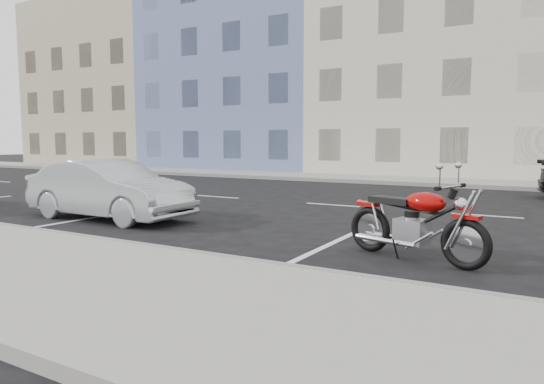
{
  "coord_description": "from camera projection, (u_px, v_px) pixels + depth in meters",
  "views": [
    {
      "loc": [
        3.24,
        -12.6,
        1.79
      ],
      "look_at": [
        -1.45,
        -4.41,
        0.8
      ],
      "focal_mm": 32.0,
      "sensor_mm": 36.0,
      "label": 1
    }
  ],
  "objects": [
    {
      "name": "ground",
      "position": [
        404.0,
        210.0,
        12.66
      ],
      "size": [
        120.0,
        120.0,
        0.0
      ],
      "primitive_type": "plane",
      "color": "black",
      "rests_on": "ground"
    },
    {
      "name": "sidewalk_far",
      "position": [
        345.0,
        178.0,
        22.63
      ],
      "size": [
        80.0,
        3.4,
        0.15
      ],
      "primitive_type": "cube",
      "color": "gray",
      "rests_on": "ground"
    },
    {
      "name": "curb_near",
      "position": [
        39.0,
        233.0,
        9.09
      ],
      "size": [
        80.0,
        0.12,
        0.16
      ],
      "primitive_type": "cube",
      "color": "gray",
      "rests_on": "ground"
    },
    {
      "name": "curb_far",
      "position": [
        331.0,
        180.0,
        21.17
      ],
      "size": [
        80.0,
        0.12,
        0.16
      ],
      "primitive_type": "cube",
      "color": "gray",
      "rests_on": "ground"
    },
    {
      "name": "bldg_far_west",
      "position": [
        135.0,
        89.0,
        38.95
      ],
      "size": [
        12.0,
        12.0,
        12.0
      ],
      "primitive_type": "cube",
      "color": "tan",
      "rests_on": "ground"
    },
    {
      "name": "bldg_blue",
      "position": [
        263.0,
        72.0,
        32.97
      ],
      "size": [
        12.0,
        12.0,
        13.0
      ],
      "primitive_type": "cube",
      "color": "slate",
      "rests_on": "ground"
    },
    {
      "name": "bldg_cream",
      "position": [
        447.0,
        70.0,
        27.11
      ],
      "size": [
        12.0,
        12.0,
        11.5
      ],
      "primitive_type": "cube",
      "color": "beige",
      "rests_on": "ground"
    },
    {
      "name": "motorcycle",
      "position": [
        468.0,
        233.0,
        6.68
      ],
      "size": [
        2.27,
        1.0,
        1.17
      ],
      "rotation": [
        0.0,
        0.0,
        -0.3
      ],
      "color": "black",
      "rests_on": "ground"
    },
    {
      "name": "sedan_silver",
      "position": [
        109.0,
        190.0,
        11.12
      ],
      "size": [
        4.18,
        1.49,
        1.37
      ],
      "primitive_type": "imported",
      "rotation": [
        0.0,
        0.0,
        1.56
      ],
      "color": "#ADB1B5",
      "rests_on": "ground"
    }
  ]
}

